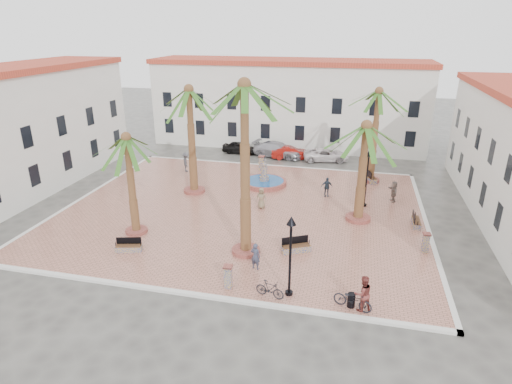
% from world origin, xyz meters
% --- Properties ---
extents(ground, '(120.00, 120.00, 0.00)m').
position_xyz_m(ground, '(0.00, 0.00, 0.00)').
color(ground, '#56544F').
rests_on(ground, ground).
extents(plaza, '(26.00, 22.00, 0.15)m').
position_xyz_m(plaza, '(0.00, 0.00, 0.07)').
color(plaza, '#B97461').
rests_on(plaza, ground).
extents(kerb_n, '(26.30, 0.30, 0.16)m').
position_xyz_m(kerb_n, '(0.00, 11.00, 0.08)').
color(kerb_n, silver).
rests_on(kerb_n, ground).
extents(kerb_s, '(26.30, 0.30, 0.16)m').
position_xyz_m(kerb_s, '(0.00, -11.00, 0.08)').
color(kerb_s, silver).
rests_on(kerb_s, ground).
extents(kerb_e, '(0.30, 22.30, 0.16)m').
position_xyz_m(kerb_e, '(13.00, 0.00, 0.08)').
color(kerb_e, silver).
rests_on(kerb_e, ground).
extents(kerb_w, '(0.30, 22.30, 0.16)m').
position_xyz_m(kerb_w, '(-13.00, 0.00, 0.08)').
color(kerb_w, silver).
rests_on(kerb_w, ground).
extents(building_north, '(30.40, 7.40, 9.50)m').
position_xyz_m(building_north, '(-0.00, 19.99, 4.77)').
color(building_north, white).
rests_on(building_north, ground).
extents(building_west, '(6.40, 24.40, 10.00)m').
position_xyz_m(building_west, '(-19.00, 0.00, 5.02)').
color(building_west, white).
rests_on(building_west, ground).
extents(fountain, '(3.82, 3.82, 1.97)m').
position_xyz_m(fountain, '(0.41, 5.53, 0.42)').
color(fountain, '#9F4C42').
rests_on(fountain, plaza).
extents(palm_nw, '(5.60, 5.60, 8.68)m').
position_xyz_m(palm_nw, '(-4.81, 2.51, 7.51)').
color(palm_nw, '#9F4C42').
rests_on(palm_nw, plaza).
extents(palm_sw, '(4.65, 4.65, 6.76)m').
position_xyz_m(palm_sw, '(-5.87, -5.31, 5.83)').
color(palm_sw, '#9F4C42').
rests_on(palm_sw, plaza).
extents(palm_s, '(5.48, 5.48, 10.29)m').
position_xyz_m(palm_s, '(1.86, -6.27, 9.06)').
color(palm_s, '#9F4C42').
rests_on(palm_s, plaza).
extents(palm_e, '(5.63, 5.63, 7.10)m').
position_xyz_m(palm_e, '(8.36, 0.06, 5.98)').
color(palm_e, '#9F4C42').
rests_on(palm_e, plaza).
extents(palm_ne, '(5.16, 5.16, 8.14)m').
position_xyz_m(palm_ne, '(9.29, 8.55, 7.07)').
color(palm_ne, '#9F4C42').
rests_on(palm_ne, plaza).
extents(bench_s, '(1.66, 0.87, 0.84)m').
position_xyz_m(bench_s, '(-5.08, -7.76, 0.39)').
color(bench_s, gray).
rests_on(bench_s, plaza).
extents(bench_se, '(1.82, 1.30, 0.93)m').
position_xyz_m(bench_se, '(4.78, -5.51, 0.41)').
color(bench_se, gray).
rests_on(bench_se, plaza).
extents(bench_e, '(0.52, 1.64, 0.86)m').
position_xyz_m(bench_e, '(12.23, 0.04, 0.39)').
color(bench_e, gray).
rests_on(bench_e, plaza).
extents(bench_ne, '(1.22, 2.07, 1.05)m').
position_xyz_m(bench_ne, '(9.23, 8.56, 0.45)').
color(bench_ne, gray).
rests_on(bench_ne, plaza).
extents(lamppost_s, '(0.47, 0.47, 4.36)m').
position_xyz_m(lamppost_s, '(5.09, -9.95, 3.10)').
color(lamppost_s, black).
rests_on(lamppost_s, plaza).
extents(lamppost_e, '(0.47, 0.47, 4.36)m').
position_xyz_m(lamppost_e, '(8.78, 2.69, 3.10)').
color(lamppost_e, black).
rests_on(lamppost_e, plaza).
extents(bollard_se, '(0.49, 0.49, 1.29)m').
position_xyz_m(bollard_se, '(1.91, -10.07, 0.82)').
color(bollard_se, gray).
rests_on(bollard_se, plaza).
extents(bollard_n, '(0.56, 0.56, 1.43)m').
position_xyz_m(bollard_n, '(-0.65, 9.18, 0.89)').
color(bollard_n, gray).
rests_on(bollard_n, plaza).
extents(bollard_e, '(0.48, 0.48, 1.24)m').
position_xyz_m(bollard_e, '(12.35, -3.70, 0.79)').
color(bollard_e, gray).
rests_on(bollard_e, plaza).
extents(litter_bin, '(0.38, 0.38, 0.74)m').
position_xyz_m(litter_bin, '(8.18, -10.27, 0.52)').
color(litter_bin, black).
rests_on(litter_bin, plaza).
extents(cyclist_a, '(0.65, 0.50, 1.58)m').
position_xyz_m(cyclist_a, '(2.85, -7.94, 0.94)').
color(cyclist_a, '#343A50').
rests_on(cyclist_a, plaza).
extents(bicycle_a, '(2.02, 1.21, 1.00)m').
position_xyz_m(bicycle_a, '(8.24, -10.40, 0.65)').
color(bicycle_a, black).
rests_on(bicycle_a, plaza).
extents(cyclist_b, '(1.12, 1.04, 1.85)m').
position_xyz_m(cyclist_b, '(8.68, -10.40, 1.07)').
color(cyclist_b, maroon).
rests_on(cyclist_b, plaza).
extents(bicycle_b, '(1.59, 0.78, 0.92)m').
position_xyz_m(bicycle_b, '(4.18, -10.40, 0.61)').
color(bicycle_b, black).
rests_on(bicycle_b, plaza).
extents(pedestrian_fountain_a, '(0.80, 0.54, 1.60)m').
position_xyz_m(pedestrian_fountain_a, '(1.29, 0.48, 0.95)').
color(pedestrian_fountain_a, '#7C6A4F').
rests_on(pedestrian_fountain_a, plaza).
extents(pedestrian_fountain_b, '(0.98, 0.57, 1.57)m').
position_xyz_m(pedestrian_fountain_b, '(5.83, 4.03, 0.94)').
color(pedestrian_fountain_b, '#2D3F51').
rests_on(pedestrian_fountain_b, plaza).
extents(pedestrian_north, '(1.12, 1.37, 1.84)m').
position_xyz_m(pedestrian_north, '(-7.43, 7.32, 1.07)').
color(pedestrian_north, '#505056').
rests_on(pedestrian_north, plaza).
extents(pedestrian_east, '(0.82, 1.59, 1.64)m').
position_xyz_m(pedestrian_east, '(10.95, 4.17, 0.97)').
color(pedestrian_east, '#78675F').
rests_on(pedestrian_east, plaza).
extents(car_black, '(3.79, 1.74, 1.26)m').
position_xyz_m(car_black, '(-4.35, 14.85, 0.63)').
color(car_black, black).
rests_on(car_black, ground).
extents(car_red, '(4.13, 2.40, 1.29)m').
position_xyz_m(car_red, '(1.25, 14.18, 0.64)').
color(car_red, maroon).
rests_on(car_red, ground).
extents(car_silver, '(5.65, 3.25, 1.54)m').
position_xyz_m(car_silver, '(-0.08, 14.50, 0.77)').
color(car_silver, '#ABAAB3').
rests_on(car_silver, ground).
extents(car_white, '(4.90, 3.00, 1.27)m').
position_xyz_m(car_white, '(4.95, 14.20, 0.63)').
color(car_white, silver).
rests_on(car_white, ground).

